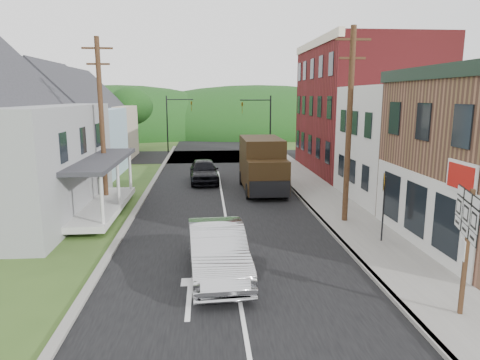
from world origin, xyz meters
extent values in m
plane|color=#2D4719|center=(0.00, 0.00, 0.00)|extent=(120.00, 120.00, 0.00)
cube|color=black|center=(0.00, 10.00, 0.00)|extent=(9.00, 90.00, 0.02)
cube|color=black|center=(0.00, 27.00, 0.00)|extent=(60.00, 9.00, 0.02)
cube|color=slate|center=(5.90, 8.00, 0.07)|extent=(2.80, 55.00, 0.15)
cube|color=slate|center=(4.55, 8.00, 0.07)|extent=(0.20, 55.00, 0.15)
cube|color=slate|center=(-4.65, 8.00, 0.06)|extent=(0.30, 55.00, 0.12)
cube|color=silver|center=(11.30, 7.50, 3.25)|extent=(8.00, 7.00, 6.50)
cube|color=maroon|center=(11.30, 17.00, 5.00)|extent=(8.00, 12.00, 10.00)
cube|color=#8FB2C3|center=(-11.00, 17.00, 2.50)|extent=(7.00, 8.00, 5.00)
cube|color=#BEAB93|center=(-11.50, 26.00, 2.50)|extent=(7.00, 8.00, 5.00)
cylinder|color=#472D19|center=(5.60, 3.50, 4.50)|extent=(0.26, 0.26, 9.00)
cube|color=#472D19|center=(5.60, 3.50, 8.40)|extent=(1.60, 0.10, 0.10)
cube|color=#472D19|center=(5.60, 3.50, 7.60)|extent=(1.20, 0.10, 0.10)
cylinder|color=#472D19|center=(-6.50, 8.00, 4.50)|extent=(0.26, 0.26, 9.00)
cube|color=#472D19|center=(-6.50, 8.00, 8.40)|extent=(1.60, 0.10, 0.10)
cube|color=#472D19|center=(-6.50, 8.00, 7.60)|extent=(1.20, 0.10, 0.10)
cylinder|color=black|center=(5.00, 23.50, 3.00)|extent=(0.14, 0.14, 6.00)
cylinder|color=black|center=(3.60, 23.50, 5.60)|extent=(2.80, 0.10, 0.10)
imported|color=olive|center=(2.40, 23.50, 4.90)|extent=(0.16, 0.20, 1.00)
cylinder|color=black|center=(-5.00, 30.50, 3.00)|extent=(0.14, 0.14, 6.00)
cylinder|color=black|center=(-3.60, 30.50, 5.60)|extent=(2.80, 0.10, 0.10)
imported|color=olive|center=(-2.40, 30.50, 4.90)|extent=(0.16, 0.20, 1.00)
cylinder|color=#382616|center=(-9.00, 32.00, 1.96)|extent=(0.36, 0.36, 3.92)
ellipsoid|color=#143710|center=(-9.00, 32.00, 4.90)|extent=(4.80, 4.80, 4.08)
ellipsoid|color=#143710|center=(0.00, 55.00, 0.00)|extent=(90.00, 30.00, 16.00)
imported|color=#B1B2B6|center=(-0.60, -2.06, 0.86)|extent=(2.17, 5.34, 1.72)
imported|color=black|center=(-1.09, 13.81, 0.82)|extent=(2.15, 4.88, 1.63)
cube|color=black|center=(2.59, 11.29, 1.83)|extent=(2.45, 4.63, 3.04)
cube|color=black|center=(2.62, 8.56, 1.31)|extent=(2.42, 1.70, 1.99)
cube|color=black|center=(2.62, 8.77, 2.15)|extent=(2.21, 1.27, 0.05)
cube|color=black|center=(2.62, 7.67, 0.79)|extent=(2.30, 0.18, 0.94)
cylinder|color=black|center=(1.52, 8.66, 0.47)|extent=(0.30, 0.94, 0.94)
cylinder|color=black|center=(3.72, 8.68, 0.47)|extent=(0.30, 0.94, 0.94)
cylinder|color=black|center=(1.48, 12.85, 0.47)|extent=(0.30, 0.94, 0.94)
cylinder|color=black|center=(3.68, 12.87, 0.47)|extent=(0.30, 0.94, 0.94)
cube|color=#472D19|center=(5.89, -5.47, 1.88)|extent=(0.14, 0.14, 3.45)
cube|color=black|center=(5.83, -5.45, 2.96)|extent=(0.63, 1.89, 0.08)
cube|color=silver|center=(5.58, -6.10, 3.41)|extent=(0.18, 0.52, 0.22)
cube|color=silver|center=(5.58, -6.10, 2.96)|extent=(0.20, 0.57, 0.54)
cube|color=silver|center=(5.58, -6.10, 2.52)|extent=(0.18, 0.52, 0.28)
cube|color=silver|center=(5.79, -5.44, 3.41)|extent=(0.18, 0.52, 0.22)
cube|color=silver|center=(5.79, -5.44, 2.96)|extent=(0.20, 0.57, 0.54)
cube|color=silver|center=(5.79, -5.44, 2.52)|extent=(0.18, 0.52, 0.28)
cube|color=silver|center=(6.00, -4.78, 3.41)|extent=(0.18, 0.52, 0.22)
cube|color=silver|center=(6.00, -4.78, 2.96)|extent=(0.20, 0.57, 0.54)
cube|color=silver|center=(6.00, -4.78, 2.52)|extent=(0.18, 0.52, 0.28)
cube|color=silver|center=(5.79, -5.44, 1.98)|extent=(0.15, 0.43, 0.54)
cylinder|color=black|center=(6.16, 0.48, 1.49)|extent=(0.09, 0.09, 2.67)
cube|color=black|center=(6.08, 0.48, 2.60)|extent=(0.29, 0.74, 0.79)
cube|color=orange|center=(6.10, 0.48, 2.60)|extent=(0.27, 0.67, 0.71)
camera|label=1|loc=(-0.93, -15.65, 5.95)|focal=32.00mm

